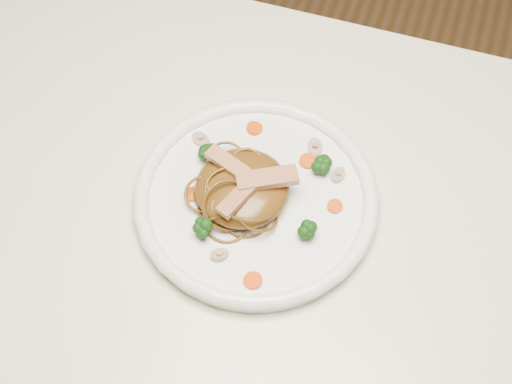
% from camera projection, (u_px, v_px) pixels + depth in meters
% --- Properties ---
extents(table, '(1.20, 0.80, 0.75)m').
position_uv_depth(table, '(277.00, 284.00, 1.03)').
color(table, beige).
rests_on(table, ground).
extents(plate, '(0.39, 0.39, 0.02)m').
position_uv_depth(plate, '(256.00, 201.00, 0.97)').
color(plate, white).
rests_on(plate, table).
extents(noodle_mound, '(0.15, 0.15, 0.04)m').
position_uv_depth(noodle_mound, '(242.00, 188.00, 0.95)').
color(noodle_mound, brown).
rests_on(noodle_mound, plate).
extents(chicken_a, '(0.08, 0.06, 0.01)m').
position_uv_depth(chicken_a, '(267.00, 179.00, 0.93)').
color(chicken_a, tan).
rests_on(chicken_a, noodle_mound).
extents(chicken_b, '(0.06, 0.04, 0.01)m').
position_uv_depth(chicken_b, '(228.00, 163.00, 0.94)').
color(chicken_b, tan).
rests_on(chicken_b, noodle_mound).
extents(chicken_c, '(0.04, 0.06, 0.01)m').
position_uv_depth(chicken_c, '(238.00, 198.00, 0.92)').
color(chicken_c, tan).
rests_on(chicken_c, noodle_mound).
extents(broccoli_0, '(0.03, 0.03, 0.03)m').
position_uv_depth(broccoli_0, '(324.00, 164.00, 0.97)').
color(broccoli_0, '#123E0C').
rests_on(broccoli_0, plate).
extents(broccoli_1, '(0.03, 0.03, 0.03)m').
position_uv_depth(broccoli_1, '(208.00, 153.00, 0.98)').
color(broccoli_1, '#123E0C').
rests_on(broccoli_1, plate).
extents(broccoli_2, '(0.04, 0.04, 0.03)m').
position_uv_depth(broccoli_2, '(201.00, 228.00, 0.92)').
color(broccoli_2, '#123E0C').
rests_on(broccoli_2, plate).
extents(broccoli_3, '(0.03, 0.03, 0.03)m').
position_uv_depth(broccoli_3, '(307.00, 229.00, 0.92)').
color(broccoli_3, '#123E0C').
rests_on(broccoli_3, plate).
extents(carrot_0, '(0.03, 0.03, 0.00)m').
position_uv_depth(carrot_0, '(308.00, 161.00, 0.99)').
color(carrot_0, '#E34B08').
rests_on(carrot_0, plate).
extents(carrot_1, '(0.02, 0.02, 0.00)m').
position_uv_depth(carrot_1, '(192.00, 195.00, 0.96)').
color(carrot_1, '#E34B08').
rests_on(carrot_1, plate).
extents(carrot_2, '(0.02, 0.02, 0.00)m').
position_uv_depth(carrot_2, '(335.00, 206.00, 0.95)').
color(carrot_2, '#E34B08').
rests_on(carrot_2, plate).
extents(carrot_3, '(0.02, 0.02, 0.00)m').
position_uv_depth(carrot_3, '(255.00, 128.00, 1.02)').
color(carrot_3, '#E34B08').
rests_on(carrot_3, plate).
extents(carrot_4, '(0.03, 0.03, 0.00)m').
position_uv_depth(carrot_4, '(253.00, 280.00, 0.90)').
color(carrot_4, '#E34B08').
rests_on(carrot_4, plate).
extents(mushroom_0, '(0.03, 0.03, 0.01)m').
position_uv_depth(mushroom_0, '(220.00, 255.00, 0.92)').
color(mushroom_0, '#C0A990').
rests_on(mushroom_0, plate).
extents(mushroom_1, '(0.03, 0.03, 0.01)m').
position_uv_depth(mushroom_1, '(338.00, 175.00, 0.98)').
color(mushroom_1, '#C0A990').
rests_on(mushroom_1, plate).
extents(mushroom_2, '(0.03, 0.03, 0.01)m').
position_uv_depth(mushroom_2, '(201.00, 139.00, 1.01)').
color(mushroom_2, '#C0A990').
rests_on(mushroom_2, plate).
extents(mushroom_3, '(0.04, 0.04, 0.01)m').
position_uv_depth(mushroom_3, '(315.00, 147.00, 1.00)').
color(mushroom_3, '#C0A990').
rests_on(mushroom_3, plate).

